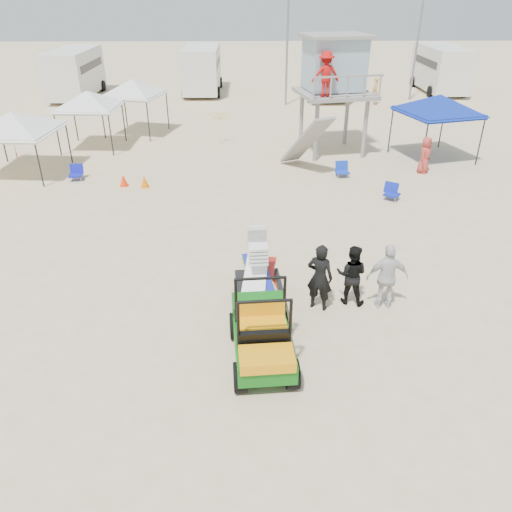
{
  "coord_description": "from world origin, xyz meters",
  "views": [
    {
      "loc": [
        0.28,
        -8.03,
        7.35
      ],
      "look_at": [
        0.5,
        3.0,
        1.3
      ],
      "focal_mm": 35.0,
      "sensor_mm": 36.0,
      "label": 1
    }
  ],
  "objects_px": {
    "canopy_blue": "(440,98)",
    "utility_cart": "(261,329)",
    "lifeguard_tower": "(334,69)",
    "surf_trailer": "(259,276)",
    "man_left": "(320,277)"
  },
  "relations": [
    {
      "from": "man_left",
      "to": "canopy_blue",
      "type": "xyz_separation_m",
      "value": [
        6.97,
        12.34,
        1.91
      ]
    },
    {
      "from": "utility_cart",
      "to": "lifeguard_tower",
      "type": "bearing_deg",
      "value": 76.45
    },
    {
      "from": "man_left",
      "to": "lifeguard_tower",
      "type": "height_order",
      "value": "lifeguard_tower"
    },
    {
      "from": "surf_trailer",
      "to": "man_left",
      "type": "xyz_separation_m",
      "value": [
        1.52,
        -0.3,
        0.14
      ]
    },
    {
      "from": "utility_cart",
      "to": "surf_trailer",
      "type": "relative_size",
      "value": 1.12
    },
    {
      "from": "man_left",
      "to": "lifeguard_tower",
      "type": "xyz_separation_m",
      "value": [
        2.26,
        13.63,
        2.98
      ]
    },
    {
      "from": "utility_cart",
      "to": "lifeguard_tower",
      "type": "xyz_separation_m",
      "value": [
        3.78,
        15.67,
        3.03
      ]
    },
    {
      "from": "surf_trailer",
      "to": "canopy_blue",
      "type": "bearing_deg",
      "value": 54.84
    },
    {
      "from": "surf_trailer",
      "to": "lifeguard_tower",
      "type": "relative_size",
      "value": 0.43
    },
    {
      "from": "surf_trailer",
      "to": "utility_cart",
      "type": "bearing_deg",
      "value": -90.12
    },
    {
      "from": "utility_cart",
      "to": "canopy_blue",
      "type": "bearing_deg",
      "value": 59.45
    },
    {
      "from": "utility_cart",
      "to": "lifeguard_tower",
      "type": "height_order",
      "value": "lifeguard_tower"
    },
    {
      "from": "utility_cart",
      "to": "man_left",
      "type": "bearing_deg",
      "value": 53.21
    },
    {
      "from": "canopy_blue",
      "to": "utility_cart",
      "type": "bearing_deg",
      "value": -120.55
    },
    {
      "from": "lifeguard_tower",
      "to": "canopy_blue",
      "type": "xyz_separation_m",
      "value": [
        4.71,
        -1.29,
        -1.08
      ]
    }
  ]
}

